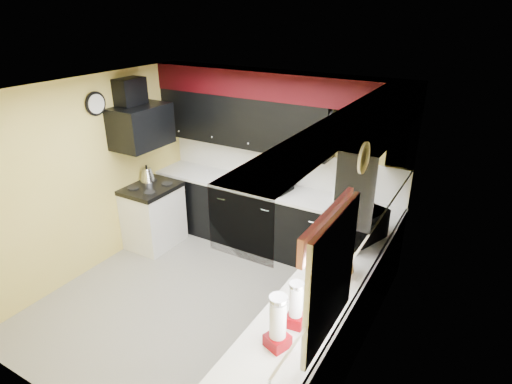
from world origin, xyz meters
TOP-DOWN VIEW (x-y plane):
  - ground at (0.00, 0.00)m, footprint 3.60×3.60m
  - wall_back at (0.00, 1.80)m, footprint 3.60×0.06m
  - wall_right at (1.80, 0.00)m, footprint 0.06×3.60m
  - wall_left at (-1.80, 0.00)m, footprint 0.06×3.60m
  - ceiling at (0.00, 0.00)m, footprint 3.60×3.60m
  - cab_back at (0.00, 1.50)m, footprint 3.60×0.60m
  - cab_right at (1.50, -0.30)m, footprint 0.60×3.00m
  - counter_back at (0.00, 1.50)m, footprint 3.62×0.64m
  - counter_right at (1.50, -0.30)m, footprint 0.64×3.02m
  - splash_back at (0.00, 1.79)m, footprint 3.60×0.02m
  - splash_right at (1.79, 0.00)m, footprint 0.02×3.60m
  - upper_back at (-0.50, 1.62)m, footprint 2.60×0.35m
  - upper_right at (1.62, 0.90)m, footprint 0.35×1.80m
  - soffit_back at (0.00, 1.62)m, footprint 3.60×0.36m
  - soffit_right at (1.62, -0.18)m, footprint 0.36×3.24m
  - stove at (-1.50, 0.75)m, footprint 0.60×0.75m
  - cooktop at (-1.50, 0.75)m, footprint 0.62×0.77m
  - hood at (-1.55, 0.75)m, footprint 0.50×0.78m
  - hood_duct at (-1.68, 0.75)m, footprint 0.24×0.40m
  - window at (1.79, -0.90)m, footprint 0.03×0.86m
  - valance at (1.73, -0.90)m, footprint 0.04×0.88m
  - pan_top at (0.82, 1.55)m, footprint 0.03×0.22m
  - pan_mid at (0.82, 1.42)m, footprint 0.03×0.28m
  - pan_low at (0.82, 1.68)m, footprint 0.03×0.24m
  - cut_board at (0.83, 1.30)m, footprint 0.03×0.26m
  - baskets at (1.52, 0.05)m, footprint 0.27×0.27m
  - clock at (-1.77, 0.25)m, footprint 0.03×0.30m
  - deco_plate at (1.77, -0.35)m, footprint 0.03×0.24m
  - toaster_oven at (0.05, 1.49)m, footprint 0.54×0.48m
  - microwave at (1.47, 0.74)m, footprint 0.59×0.71m
  - utensil_crock at (0.99, 1.56)m, footprint 0.20×0.20m
  - knife_block at (1.10, 1.55)m, footprint 0.13×0.15m
  - kettle at (-1.68, 0.89)m, footprint 0.24×0.24m
  - dispenser_a at (1.48, -1.09)m, footprint 0.20×0.20m
  - dispenser_b at (1.49, -0.82)m, footprint 0.15×0.15m

SIDE VIEW (x-z plane):
  - ground at x=0.00m, z-range 0.00..0.00m
  - stove at x=-1.50m, z-range 0.00..0.86m
  - cab_back at x=0.00m, z-range 0.00..0.90m
  - cab_right at x=1.50m, z-range 0.00..0.90m
  - cooktop at x=-1.50m, z-range 0.86..0.92m
  - counter_back at x=0.00m, z-range 0.90..0.94m
  - counter_right at x=1.50m, z-range 0.90..0.94m
  - kettle at x=-1.68m, z-range 0.92..1.11m
  - utensil_crock at x=0.99m, z-range 0.94..1.12m
  - knife_block at x=1.10m, z-range 0.94..1.15m
  - toaster_oven at x=0.05m, z-range 0.94..1.22m
  - microwave at x=1.47m, z-range 0.94..1.27m
  - dispenser_b at x=1.49m, z-range 0.94..1.31m
  - dispenser_a at x=1.48m, z-range 0.94..1.37m
  - baskets at x=1.52m, z-range 0.93..1.43m
  - splash_back at x=0.00m, z-range 0.94..1.44m
  - splash_right at x=1.79m, z-range 0.94..1.44m
  - wall_back at x=0.00m, z-range 0.00..2.50m
  - wall_right at x=1.80m, z-range 0.00..2.50m
  - wall_left at x=-1.80m, z-range 0.00..2.50m
  - window at x=1.79m, z-range 1.07..2.03m
  - pan_low at x=0.82m, z-range 1.51..1.93m
  - pan_mid at x=0.82m, z-range 1.52..1.98m
  - hood at x=-1.55m, z-range 1.50..2.06m
  - upper_back at x=-0.50m, z-range 1.45..2.15m
  - upper_right at x=1.62m, z-range 1.45..2.15m
  - cut_board at x=0.83m, z-range 1.62..1.98m
  - valance at x=1.73m, z-range 1.85..2.05m
  - pan_top at x=0.82m, z-range 1.80..2.20m
  - clock at x=-1.77m, z-range 2.00..2.30m
  - hood_duct at x=-1.68m, z-range 2.00..2.40m
  - deco_plate at x=1.77m, z-range 2.13..2.37m
  - soffit_back at x=0.00m, z-range 2.15..2.50m
  - soffit_right at x=1.62m, z-range 2.15..2.50m
  - ceiling at x=0.00m, z-range 2.47..2.53m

